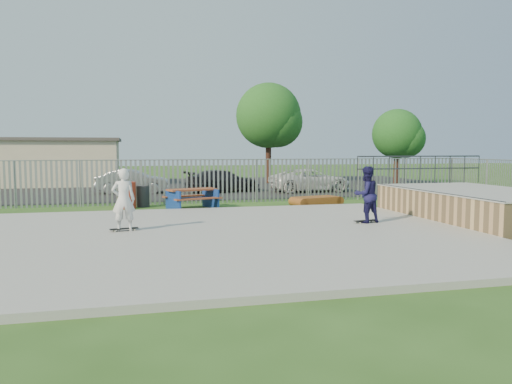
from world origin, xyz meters
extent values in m
plane|color=#2D511C|center=(0.00, 0.00, 0.00)|extent=(120.00, 120.00, 0.00)
cube|color=#A1A19C|center=(0.00, 0.00, 0.07)|extent=(15.00, 12.00, 0.15)
cube|color=tan|center=(9.50, 1.00, 0.53)|extent=(4.00, 7.00, 1.05)
cube|color=#9E9E99|center=(9.50, 1.00, 1.07)|extent=(4.05, 7.05, 0.04)
cylinder|color=#383A3F|center=(7.52, 1.00, 1.08)|extent=(0.06, 7.00, 0.06)
cube|color=brown|center=(0.38, 6.97, 0.81)|extent=(2.14, 1.32, 0.07)
cube|color=brown|center=(0.57, 6.33, 0.49)|extent=(2.01, 0.87, 0.06)
cube|color=brown|center=(0.19, 7.61, 0.49)|extent=(2.01, 0.87, 0.06)
cube|color=navy|center=(0.38, 6.97, 0.41)|extent=(2.15, 2.00, 0.82)
cube|color=brown|center=(5.85, 6.99, 0.19)|extent=(2.10, 1.40, 0.39)
cylinder|color=#AF2F1A|center=(-2.21, 7.84, 0.55)|extent=(0.66, 0.66, 1.11)
cylinder|color=#29282B|center=(-1.58, 8.25, 0.45)|extent=(0.54, 0.54, 0.91)
cube|color=black|center=(0.00, 19.00, 0.01)|extent=(40.00, 18.00, 0.02)
imported|color=#9FA0A4|center=(-1.98, 14.87, 0.68)|extent=(4.13, 1.80, 1.32)
imported|color=black|center=(3.01, 14.44, 0.65)|extent=(4.62, 2.66, 1.26)
imported|color=silver|center=(7.95, 13.53, 0.67)|extent=(4.81, 2.41, 1.31)
cube|color=beige|center=(-8.00, 23.00, 1.50)|extent=(10.00, 6.00, 3.00)
cube|color=#4C4742|center=(-8.00, 23.00, 3.10)|extent=(10.40, 6.40, 0.20)
cylinder|color=#3C2218|center=(7.51, 21.12, 2.07)|extent=(0.40, 0.40, 4.15)
sphere|color=#23571E|center=(7.51, 21.12, 4.84)|extent=(4.65, 4.65, 4.65)
cylinder|color=#45251B|center=(15.61, 17.41, 1.50)|extent=(0.36, 0.36, 3.00)
sphere|color=#20541D|center=(15.61, 17.41, 3.51)|extent=(3.37, 3.37, 3.37)
cube|color=black|center=(5.19, 0.85, 0.21)|extent=(0.82, 0.36, 0.02)
cube|color=black|center=(-2.25, 1.04, 0.21)|extent=(0.82, 0.38, 0.02)
imported|color=#171542|center=(5.19, 0.85, 1.05)|extent=(0.99, 0.84, 1.79)
imported|color=white|center=(-2.25, 1.04, 1.05)|extent=(0.68, 0.46, 1.79)
camera|label=1|loc=(-1.96, -13.57, 2.50)|focal=35.00mm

